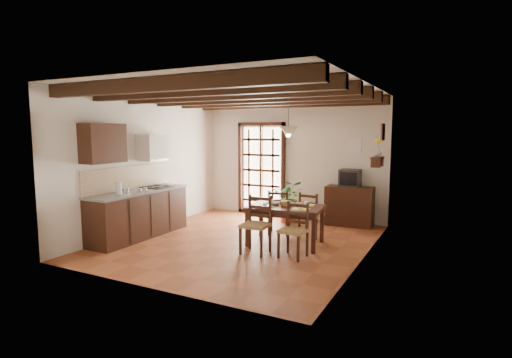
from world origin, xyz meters
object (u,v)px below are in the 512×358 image
Objects in this scene: potted_plant at (288,197)px; chair_far_right at (311,223)px; sideboard at (349,206)px; dining_table at (286,211)px; chair_near_right at (293,240)px; chair_near_left at (256,235)px; chair_far_left at (279,220)px; kitchen_counter at (139,213)px; crt_tv at (350,178)px; pendant_lamp at (288,130)px.

chair_far_right is at bearing -48.12° from potted_plant.
sideboard is at bearing 13.14° from potted_plant.
chair_near_right is at bearing -63.74° from dining_table.
chair_near_right is (0.41, -0.63, -0.34)m from dining_table.
chair_far_left is (-0.16, 1.33, -0.02)m from chair_near_left.
dining_table is at bearing 69.04° from chair_near_left.
chair_near_left is 1.50m from chair_far_right.
chair_far_left is 0.65m from chair_far_right.
chair_far_right is 1.37m from potted_plant.
dining_table is 1.59× the size of chair_far_right.
sideboard is (3.42, 2.83, -0.04)m from kitchen_counter.
chair_far_left is at bearing 31.61° from kitchen_counter.
kitchen_counter is 3.17m from chair_near_right.
crt_tv reaches higher than chair_near_right.
pendant_lamp is (2.75, 0.92, 1.60)m from kitchen_counter.
pendant_lamp is (0.65, -1.60, 1.51)m from potted_plant.
chair_far_right is 0.43× the size of potted_plant.
chair_near_left is at bearing -80.50° from potted_plant.
kitchen_counter is 1.60× the size of dining_table.
sideboard is 2.23× the size of crt_tv.
pendant_lamp is at bearing 72.63° from chair_far_right.
chair_near_right is 1.35m from chair_far_right.
chair_far_right is at bearing 171.66° from chair_far_left.
potted_plant is at bearing 112.03° from pendant_lamp.
chair_far_left reaches higher than chair_near_right.
chair_near_left is at bearing 2.53° from kitchen_counter.
chair_far_right is (-0.17, 1.34, -0.00)m from chair_near_right.
chair_far_left reaches higher than chair_far_right.
dining_table is 0.82m from chair_far_left.
crt_tv reaches higher than dining_table.
kitchen_counter is 2.87m from dining_table.
sideboard is at bearing 70.69° from pendant_lamp.
potted_plant reaches higher than chair_far_left.
potted_plant is (-1.32, -0.31, 0.14)m from sideboard.
kitchen_counter is 4.44m from sideboard.
kitchen_counter is 1.10× the size of potted_plant.
pendant_lamp is at bearing 124.21° from chair_near_right.
potted_plant is (-0.40, 2.41, 0.26)m from chair_near_left.
potted_plant is at bearing 97.69° from chair_near_left.
crt_tv is (0.26, 2.63, 0.77)m from chair_near_right.
kitchen_counter is 2.52m from chair_near_left.
dining_table is at bearing 107.56° from chair_far_left.
pendant_lamp is at bearing -112.21° from crt_tv.
crt_tv is at bearing 39.49° from kitchen_counter.
chair_far_right is 1.91m from pendant_lamp.
crt_tv is 2.26m from pendant_lamp.
chair_near_left is 1.34m from chair_far_left.
potted_plant is at bearing 119.25° from chair_near_right.
crt_tv reaches higher than sideboard.
kitchen_counter reaches higher than sideboard.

